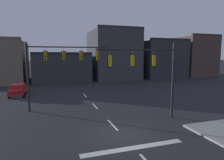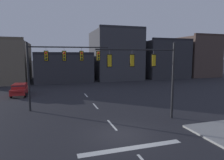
{
  "view_description": "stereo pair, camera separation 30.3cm",
  "coord_description": "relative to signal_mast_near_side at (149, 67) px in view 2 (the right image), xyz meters",
  "views": [
    {
      "loc": [
        -4.64,
        -11.93,
        5.39
      ],
      "look_at": [
        0.84,
        4.71,
        3.18
      ],
      "focal_mm": 31.32,
      "sensor_mm": 36.0,
      "label": 1
    },
    {
      "loc": [
        -4.35,
        -12.02,
        5.39
      ],
      "look_at": [
        0.84,
        4.71,
        3.18
      ],
      "focal_mm": 31.32,
      "sensor_mm": 36.0,
      "label": 2
    }
  ],
  "objects": [
    {
      "name": "building_row",
      "position": [
        7.4,
        29.5,
        0.05
      ],
      "size": [
        53.38,
        13.84,
        11.36
      ],
      "color": "#665B4C",
      "rests_on": "ground"
    },
    {
      "name": "lane_centreline",
      "position": [
        -3.31,
        -0.35,
        -4.43
      ],
      "size": [
        0.16,
        26.4,
        0.01
      ],
      "color": "silver",
      "rests_on": "ground"
    },
    {
      "name": "stop_bar_paint",
      "position": [
        -3.31,
        -4.35,
        -4.43
      ],
      "size": [
        6.4,
        0.5,
        0.01
      ],
      "primitive_type": "cube",
      "color": "silver",
      "rests_on": "ground"
    },
    {
      "name": "car_lot_nearside",
      "position": [
        -11.85,
        14.18,
        -3.57
      ],
      "size": [
        2.03,
        4.5,
        1.61
      ],
      "color": "#A81E1E",
      "rests_on": "ground"
    },
    {
      "name": "signal_mast_far_side",
      "position": [
        -7.06,
        5.53,
        0.36
      ],
      "size": [
        7.89,
        0.74,
        6.67
      ],
      "color": "black",
      "rests_on": "ground"
    },
    {
      "name": "ground_plane",
      "position": [
        -3.31,
        -2.35,
        -4.43
      ],
      "size": [
        400.0,
        400.0,
        0.0
      ],
      "primitive_type": "plane",
      "color": "#232328"
    },
    {
      "name": "signal_mast_near_side",
      "position": [
        0.0,
        0.0,
        0.0
      ],
      "size": [
        6.72,
        0.78,
        6.5
      ],
      "color": "black",
      "rests_on": "ground"
    }
  ]
}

